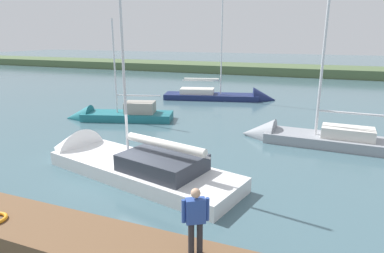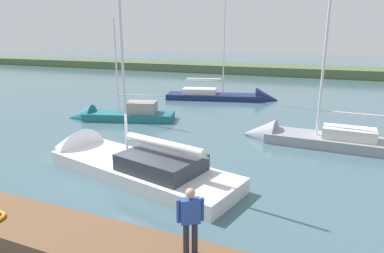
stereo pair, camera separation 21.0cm
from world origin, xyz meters
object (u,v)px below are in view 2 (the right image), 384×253
at_px(person_on_dock, 190,217).
at_px(sailboat_near_dock, 115,117).
at_px(sailboat_outer_mooring, 230,98).
at_px(sailboat_inner_slip, 304,139).
at_px(sailboat_behind_pier, 112,163).

bearing_deg(person_on_dock, sailboat_near_dock, -170.45).
bearing_deg(sailboat_outer_mooring, person_on_dock, -90.24).
bearing_deg(person_on_dock, sailboat_inner_slip, 140.24).
bearing_deg(sailboat_inner_slip, sailboat_outer_mooring, -53.65).
height_order(sailboat_outer_mooring, sailboat_near_dock, sailboat_outer_mooring).
height_order(sailboat_inner_slip, sailboat_outer_mooring, sailboat_outer_mooring).
relative_size(sailboat_inner_slip, sailboat_near_dock, 1.20).
bearing_deg(sailboat_near_dock, sailboat_outer_mooring, -134.79).
distance_m(sailboat_inner_slip, sailboat_near_dock, 12.31).
xyz_separation_m(sailboat_outer_mooring, person_on_dock, (-5.40, 22.09, 1.40)).
bearing_deg(person_on_dock, sailboat_outer_mooring, 162.01).
height_order(sailboat_behind_pier, sailboat_near_dock, sailboat_behind_pier).
xyz_separation_m(sailboat_inner_slip, sailboat_outer_mooring, (7.04, -10.44, -0.05)).
xyz_separation_m(sailboat_inner_slip, person_on_dock, (1.65, 11.65, 1.35)).
bearing_deg(sailboat_near_dock, sailboat_inner_slip, 160.77).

